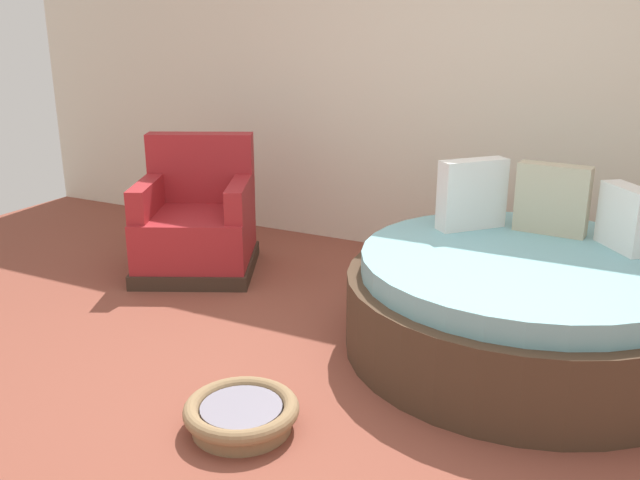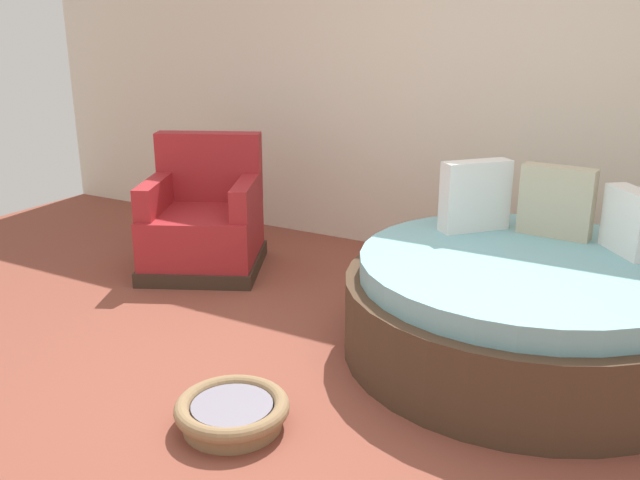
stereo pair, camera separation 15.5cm
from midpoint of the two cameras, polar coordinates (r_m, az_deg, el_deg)
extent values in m
cube|color=brown|center=(3.38, -2.92, -12.98)|extent=(8.00, 8.00, 0.02)
cube|color=silver|center=(5.11, 10.67, 13.53)|extent=(8.00, 0.12, 2.72)
cylinder|color=#473323|center=(3.83, 15.27, -5.95)|extent=(1.88, 1.88, 0.42)
cylinder|color=#7AB7C1|center=(3.74, 15.61, -2.12)|extent=(1.73, 1.73, 0.12)
cube|color=white|center=(3.95, 23.04, 1.68)|extent=(0.31, 0.34, 0.34)
cube|color=#BCB293|center=(4.10, 17.72, 3.25)|extent=(0.41, 0.15, 0.40)
cube|color=white|center=(4.08, 11.47, 3.75)|extent=(0.36, 0.38, 0.41)
cube|color=#38281E|center=(4.99, -11.00, -2.01)|extent=(1.07, 1.07, 0.10)
cube|color=#A32328|center=(4.92, -11.15, 0.39)|extent=(1.02, 1.02, 0.34)
cube|color=#A32328|center=(5.11, -10.72, 5.94)|extent=(0.75, 0.48, 0.50)
cube|color=#A32328|center=(4.93, -14.99, 3.52)|extent=(0.41, 0.67, 0.22)
cube|color=#A32328|center=(4.79, -7.60, 3.57)|extent=(0.41, 0.67, 0.22)
cylinder|color=#8E704C|center=(3.15, -7.96, -14.77)|extent=(0.44, 0.44, 0.06)
torus|color=#8E704C|center=(3.11, -8.02, -13.77)|extent=(0.51, 0.51, 0.07)
cylinder|color=gray|center=(3.12, -8.01, -13.92)|extent=(0.36, 0.36, 0.05)
camera|label=1|loc=(0.08, -91.17, -0.38)|focal=38.51mm
camera|label=2|loc=(0.08, 88.83, 0.38)|focal=38.51mm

